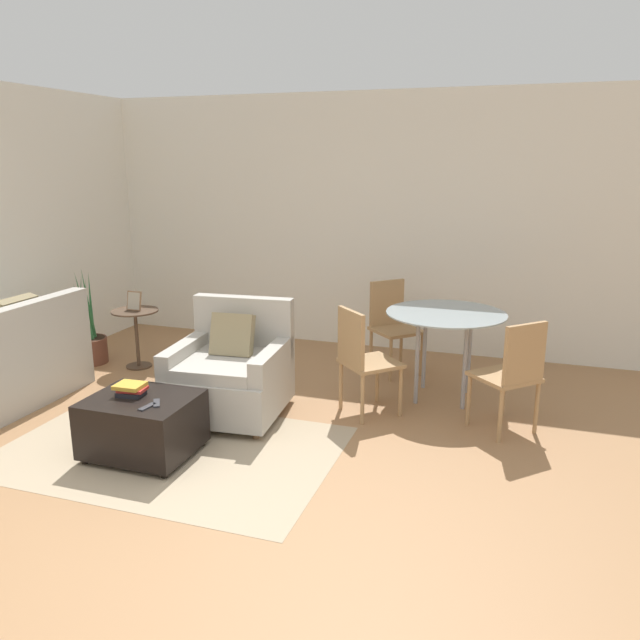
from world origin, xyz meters
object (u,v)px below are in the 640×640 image
at_px(side_table, 136,327).
at_px(dining_chair_far_left, 392,320).
at_px(armchair, 231,373).
at_px(book_stack, 131,389).
at_px(dining_chair_near_right, 513,370).
at_px(dining_table, 445,324).
at_px(dining_chair_near_left, 362,355).
at_px(potted_plant, 89,342).
at_px(tv_remote_primary, 147,407).
at_px(ottoman, 143,424).
at_px(picture_frame, 134,301).
at_px(tv_remote_secondary, 157,403).

height_order(side_table, dining_chair_far_left, dining_chair_far_left).
bearing_deg(dining_chair_far_left, armchair, -124.34).
xyz_separation_m(book_stack, dining_chair_near_right, (2.56, 1.17, 0.04)).
bearing_deg(side_table, dining_table, 2.28).
height_order(dining_chair_near_left, dining_chair_far_left, same).
height_order(side_table, dining_table, dining_table).
distance_m(potted_plant, dining_table, 3.65).
bearing_deg(side_table, potted_plant, -176.01).
bearing_deg(tv_remote_primary, ottoman, 135.86).
bearing_deg(ottoman, dining_chair_far_left, 61.54).
distance_m(potted_plant, dining_chair_far_left, 3.13).
height_order(tv_remote_primary, picture_frame, picture_frame).
xyz_separation_m(dining_table, dining_chair_far_left, (-0.59, 0.59, -0.16)).
bearing_deg(dining_chair_near_left, tv_remote_secondary, -131.68).
xyz_separation_m(potted_plant, dining_chair_near_right, (4.20, -0.43, 0.30)).
height_order(armchair, dining_table, armchair).
xyz_separation_m(side_table, dining_table, (3.05, 0.12, 0.26)).
distance_m(side_table, dining_chair_near_right, 3.67).
bearing_deg(tv_remote_primary, dining_table, 48.01).
bearing_deg(book_stack, potted_plant, 135.81).
bearing_deg(picture_frame, dining_chair_far_left, 16.11).
height_order(ottoman, tv_remote_primary, tv_remote_primary).
relative_size(armchair, dining_chair_near_left, 1.07).
distance_m(dining_table, dining_chair_near_right, 0.85).
distance_m(tv_remote_secondary, dining_chair_near_left, 1.68).
xyz_separation_m(tv_remote_primary, dining_chair_near_left, (1.14, 1.33, 0.08)).
height_order(armchair, dining_chair_near_right, armchair).
xyz_separation_m(dining_chair_near_left, dining_chair_near_right, (1.18, 0.00, 0.00)).
relative_size(dining_chair_near_left, dining_chair_far_left, 1.00).
bearing_deg(dining_chair_far_left, book_stack, -120.36).
relative_size(book_stack, tv_remote_secondary, 1.54).
relative_size(tv_remote_primary, dining_chair_near_left, 0.16).
bearing_deg(dining_chair_near_right, tv_remote_secondary, -151.34).
xyz_separation_m(ottoman, tv_remote_secondary, (0.17, -0.06, 0.20)).
bearing_deg(potted_plant, dining_chair_near_left, -8.07).
xyz_separation_m(ottoman, book_stack, (-0.09, 0.02, 0.24)).
height_order(armchair, tv_remote_secondary, armchair).
bearing_deg(ottoman, tv_remote_secondary, -20.57).
xyz_separation_m(ottoman, picture_frame, (-1.18, 1.66, 0.45)).
distance_m(tv_remote_secondary, potted_plant, 2.55).
bearing_deg(tv_remote_primary, dining_chair_far_left, 65.58).
height_order(dining_chair_near_right, dining_chair_far_left, same).
relative_size(tv_remote_primary, side_table, 0.24).
bearing_deg(dining_chair_far_left, dining_table, -45.00).
height_order(tv_remote_primary, tv_remote_secondary, same).
height_order(armchair, dining_chair_near_left, armchair).
height_order(armchair, ottoman, armchair).
height_order(book_stack, dining_chair_near_right, dining_chair_near_right).
distance_m(armchair, dining_chair_far_left, 1.82).
distance_m(potted_plant, dining_chair_near_left, 3.07).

